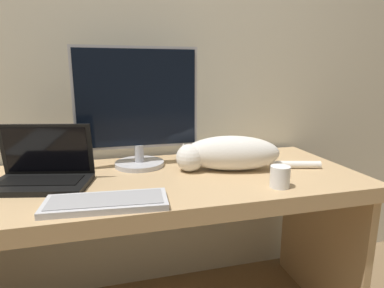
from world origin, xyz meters
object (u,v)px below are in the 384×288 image
(laptop, at_px, (42,173))
(external_keyboard, at_px, (106,202))
(cat, at_px, (228,153))
(monitor, at_px, (138,108))
(coffee_mug, at_px, (280,177))

(laptop, relative_size, external_keyboard, 0.98)
(cat, bearing_deg, monitor, 171.53)
(monitor, relative_size, laptop, 1.38)
(monitor, bearing_deg, laptop, -157.49)
(monitor, xyz_separation_m, laptop, (-0.37, -0.15, -0.21))
(coffee_mug, bearing_deg, cat, 113.54)
(laptop, bearing_deg, external_keyboard, -35.96)
(cat, bearing_deg, laptop, -164.91)
(monitor, xyz_separation_m, coffee_mug, (0.46, -0.40, -0.22))
(external_keyboard, height_order, coffee_mug, coffee_mug)
(external_keyboard, distance_m, cat, 0.56)
(laptop, xyz_separation_m, cat, (0.73, -0.00, 0.03))
(monitor, relative_size, external_keyboard, 1.35)
(external_keyboard, xyz_separation_m, cat, (0.50, 0.25, 0.06))
(monitor, height_order, coffee_mug, monitor)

